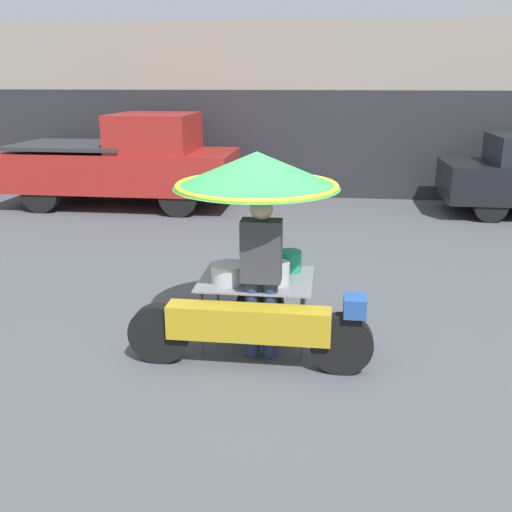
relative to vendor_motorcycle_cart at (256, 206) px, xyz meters
The scene contains 5 objects.
ground_plane 1.49m from the vendor_motorcycle_cart, 78.96° to the right, with size 36.00×36.00×0.00m, color #4C4F54.
shopfront_building 8.85m from the vendor_motorcycle_cart, 89.59° to the left, with size 28.00×2.06×3.86m.
vendor_motorcycle_cart is the anchor object (origin of this frame).
vendor_person 0.63m from the vendor_motorcycle_cart, 73.50° to the right, with size 0.38×0.22×1.60m.
pickup_truck 7.29m from the vendor_motorcycle_cart, 119.53° to the left, with size 4.83×1.94×1.96m.
Camera 1 is at (0.62, -5.04, 2.62)m, focal length 40.00 mm.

